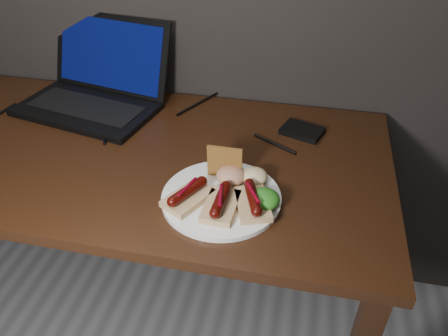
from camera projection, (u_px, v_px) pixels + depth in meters
name	position (u px, v px, depth m)	size (l,w,h in m)	color
desk	(133.00, 175.00, 1.24)	(1.40, 0.70, 0.75)	#341A0D
laptop	(96.00, 88.00, 1.37)	(0.47, 0.40, 0.25)	black
hard_drive	(302.00, 131.00, 1.25)	(0.11, 0.08, 0.02)	black
desk_cables	(134.00, 120.00, 1.31)	(0.93, 0.44, 0.01)	black
plate	(221.00, 198.00, 1.02)	(0.28, 0.28, 0.01)	white
bread_sausage_left	(188.00, 195.00, 0.99)	(0.12, 0.13, 0.04)	#E1BD84
bread_sausage_center	(221.00, 203.00, 0.97)	(0.07, 0.12, 0.04)	#E1BD84
bread_sausage_right	(253.00, 201.00, 0.97)	(0.10, 0.13, 0.04)	#E1BD84
crispbread	(225.00, 162.00, 1.05)	(0.09, 0.01, 0.09)	#A06F2C
salad_greens	(264.00, 199.00, 0.97)	(0.07, 0.07, 0.04)	#1E5911
salsa_mound	(231.00, 175.00, 1.04)	(0.07, 0.07, 0.04)	#9C190F
coleslaw_mound	(254.00, 176.00, 1.04)	(0.06, 0.06, 0.04)	beige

